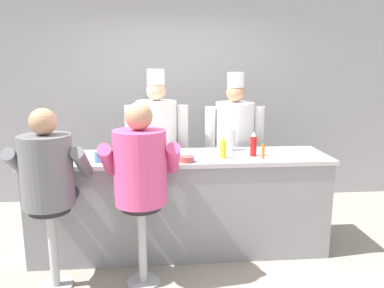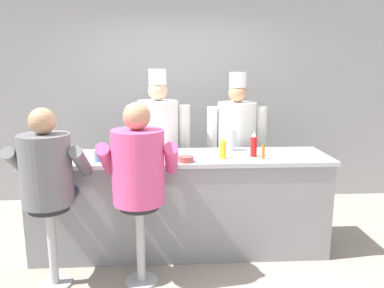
{
  "view_description": "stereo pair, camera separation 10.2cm",
  "coord_description": "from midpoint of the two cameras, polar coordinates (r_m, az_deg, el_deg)",
  "views": [
    {
      "loc": [
        -0.18,
        -3.15,
        1.79
      ],
      "look_at": [
        0.11,
        0.31,
        1.08
      ],
      "focal_mm": 35.0,
      "sensor_mm": 36.0,
      "label": 1
    },
    {
      "loc": [
        -0.08,
        -3.16,
        1.79
      ],
      "look_at": [
        0.11,
        0.31,
        1.08
      ],
      "focal_mm": 35.0,
      "sensor_mm": 36.0,
      "label": 2
    }
  ],
  "objects": [
    {
      "name": "cereal_bowl",
      "position": [
        3.35,
        -0.07,
        -2.29
      ],
      "size": [
        0.14,
        0.14,
        0.05
      ],
      "color": "#B24C47",
      "rests_on": "diner_counter"
    },
    {
      "name": "coffee_mug_blue",
      "position": [
        3.45,
        -13.11,
        -1.83
      ],
      "size": [
        0.13,
        0.08,
        0.1
      ],
      "color": "#4C7AB2",
      "rests_on": "diner_counter"
    },
    {
      "name": "ketchup_bottle_red",
      "position": [
        3.6,
        10.2,
        -0.12
      ],
      "size": [
        0.06,
        0.06,
        0.24
      ],
      "color": "red",
      "rests_on": "diner_counter"
    },
    {
      "name": "cook_in_whites_far",
      "position": [
        4.32,
        7.46,
        0.33
      ],
      "size": [
        0.68,
        0.44,
        1.74
      ],
      "color": "#232328",
      "rests_on": "ground_plane"
    },
    {
      "name": "diner_seated_grey",
      "position": [
        3.2,
        -20.25,
        -4.35
      ],
      "size": [
        0.61,
        0.6,
        1.49
      ],
      "color": "#B2B5BA",
      "rests_on": "ground_plane"
    },
    {
      "name": "diner_seated_pink",
      "position": [
        3.06,
        -7.17,
        -4.07
      ],
      "size": [
        0.64,
        0.63,
        1.53
      ],
      "color": "#B2B5BA",
      "rests_on": "ground_plane"
    },
    {
      "name": "cook_in_whites_near",
      "position": [
        4.17,
        -4.39,
        0.29
      ],
      "size": [
        0.69,
        0.45,
        1.78
      ],
      "color": "#232328",
      "rests_on": "ground_plane"
    },
    {
      "name": "hot_sauce_bottle_orange",
      "position": [
        3.53,
        11.6,
        -1.14
      ],
      "size": [
        0.03,
        0.03,
        0.14
      ],
      "color": "orange",
      "rests_on": "diner_counter"
    },
    {
      "name": "mustard_bottle_yellow",
      "position": [
        3.49,
        5.6,
        -0.67
      ],
      "size": [
        0.06,
        0.06,
        0.2
      ],
      "color": "yellow",
      "rests_on": "diner_counter"
    },
    {
      "name": "breakfast_plate",
      "position": [
        3.41,
        -8.85,
        -2.4
      ],
      "size": [
        0.27,
        0.27,
        0.05
      ],
      "color": "white",
      "rests_on": "diner_counter"
    },
    {
      "name": "water_pitcher_clear",
      "position": [
        3.82,
        6.56,
        0.62
      ],
      "size": [
        0.13,
        0.11,
        0.22
      ],
      "color": "silver",
      "rests_on": "diner_counter"
    },
    {
      "name": "wall_back",
      "position": [
        5.06,
        -1.69,
        6.56
      ],
      "size": [
        10.0,
        0.06,
        2.7
      ],
      "color": "#99999E",
      "rests_on": "ground_plane"
    },
    {
      "name": "ground_plane",
      "position": [
        3.63,
        -0.72,
        -18.01
      ],
      "size": [
        20.0,
        20.0,
        0.0
      ],
      "primitive_type": "plane",
      "color": "#9E9384"
    },
    {
      "name": "diner_counter",
      "position": [
        3.73,
        -0.97,
        -8.97
      ],
      "size": [
        2.86,
        0.68,
        0.96
      ],
      "color": "gray",
      "rests_on": "ground_plane"
    }
  ]
}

